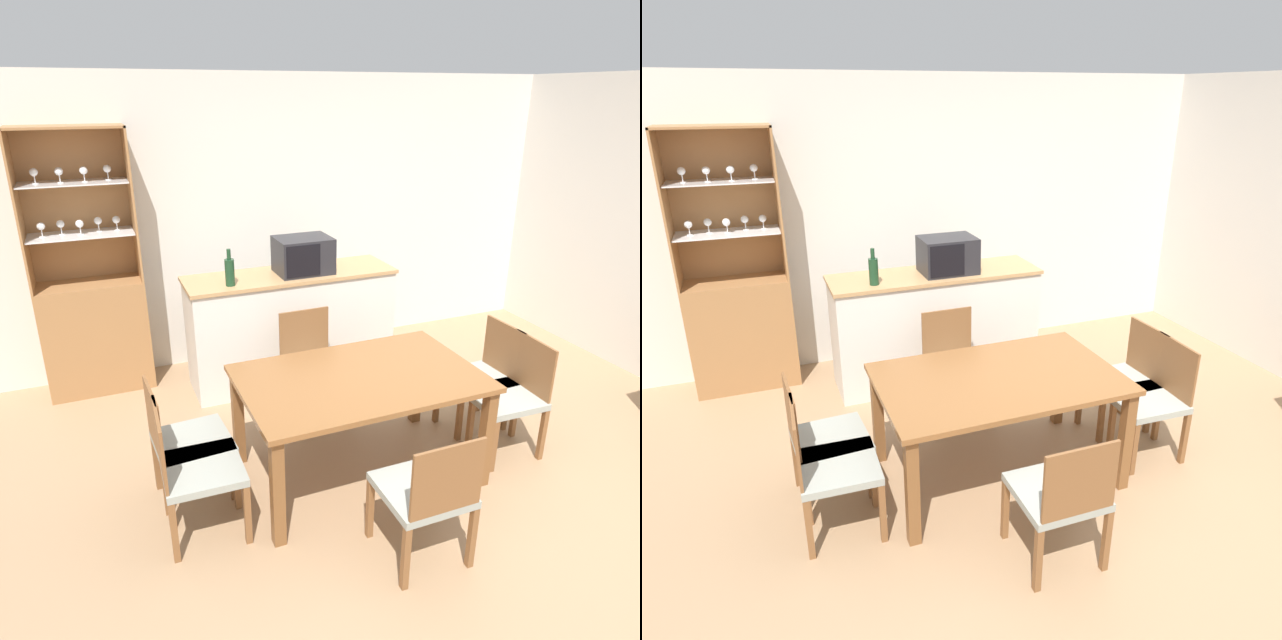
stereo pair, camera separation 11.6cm
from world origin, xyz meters
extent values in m
plane|color=#A37F5B|center=(0.00, 0.00, 0.00)|extent=(18.00, 18.00, 0.00)
cube|color=silver|center=(0.00, 2.63, 1.27)|extent=(6.80, 0.06, 2.55)
cube|color=silver|center=(-0.33, 1.95, 0.47)|extent=(1.75, 0.51, 0.94)
cube|color=tan|center=(-0.33, 1.95, 0.96)|extent=(1.78, 0.54, 0.03)
cube|color=#A37042|center=(-1.91, 2.40, 0.47)|extent=(0.83, 0.40, 0.94)
cube|color=#A37042|center=(-1.91, 2.59, 1.55)|extent=(0.83, 0.02, 1.21)
cube|color=#A37042|center=(-2.31, 2.40, 1.55)|extent=(0.02, 0.40, 1.21)
cube|color=#A37042|center=(-1.50, 2.40, 1.55)|extent=(0.02, 0.40, 1.21)
cube|color=#A37042|center=(-1.91, 2.40, 2.15)|extent=(0.83, 0.40, 0.02)
cube|color=white|center=(-1.91, 2.40, 1.34)|extent=(0.79, 0.35, 0.01)
cube|color=white|center=(-1.91, 2.40, 1.74)|extent=(0.79, 0.35, 0.01)
cylinder|color=white|center=(-2.18, 2.40, 1.35)|extent=(0.04, 0.04, 0.01)
cylinder|color=white|center=(-2.18, 2.40, 1.38)|extent=(0.01, 0.01, 0.06)
sphere|color=white|center=(-2.18, 2.40, 1.43)|extent=(0.06, 0.06, 0.06)
cylinder|color=white|center=(-2.16, 2.41, 1.75)|extent=(0.04, 0.04, 0.01)
cylinder|color=white|center=(-2.16, 2.41, 1.78)|extent=(0.01, 0.01, 0.06)
sphere|color=white|center=(-2.16, 2.41, 1.83)|extent=(0.06, 0.06, 0.06)
cylinder|color=white|center=(-2.04, 2.43, 1.35)|extent=(0.04, 0.04, 0.01)
cylinder|color=white|center=(-2.04, 2.43, 1.38)|extent=(0.01, 0.01, 0.06)
sphere|color=white|center=(-2.04, 2.43, 1.43)|extent=(0.06, 0.06, 0.06)
cylinder|color=white|center=(-1.99, 2.39, 1.75)|extent=(0.04, 0.04, 0.01)
cylinder|color=white|center=(-1.99, 2.39, 1.78)|extent=(0.01, 0.01, 0.06)
sphere|color=white|center=(-1.99, 2.39, 1.83)|extent=(0.06, 0.06, 0.06)
cylinder|color=white|center=(-1.91, 2.38, 1.35)|extent=(0.04, 0.04, 0.01)
cylinder|color=white|center=(-1.91, 2.38, 1.38)|extent=(0.01, 0.01, 0.06)
sphere|color=white|center=(-1.91, 2.38, 1.43)|extent=(0.06, 0.06, 0.06)
cylinder|color=white|center=(-1.82, 2.37, 1.75)|extent=(0.04, 0.04, 0.01)
cylinder|color=white|center=(-1.82, 2.37, 1.78)|extent=(0.01, 0.01, 0.06)
sphere|color=white|center=(-1.82, 2.37, 1.83)|extent=(0.06, 0.06, 0.06)
cylinder|color=white|center=(-1.77, 2.44, 1.35)|extent=(0.04, 0.04, 0.01)
cylinder|color=white|center=(-1.77, 2.44, 1.38)|extent=(0.01, 0.01, 0.06)
sphere|color=white|center=(-1.77, 2.44, 1.43)|extent=(0.06, 0.06, 0.06)
cylinder|color=white|center=(-1.65, 2.42, 1.75)|extent=(0.04, 0.04, 0.01)
cylinder|color=white|center=(-1.65, 2.42, 1.78)|extent=(0.01, 0.01, 0.06)
sphere|color=white|center=(-1.65, 2.42, 1.83)|extent=(0.06, 0.06, 0.06)
cylinder|color=white|center=(-1.63, 2.43, 1.35)|extent=(0.04, 0.04, 0.01)
cylinder|color=white|center=(-1.63, 2.43, 1.38)|extent=(0.01, 0.01, 0.06)
sphere|color=white|center=(-1.63, 2.43, 1.43)|extent=(0.06, 0.06, 0.06)
cube|color=brown|center=(-0.40, 0.47, 0.71)|extent=(1.51, 0.96, 0.03)
cube|color=brown|center=(-1.09, 0.05, 0.35)|extent=(0.07, 0.07, 0.69)
cube|color=brown|center=(0.30, 0.05, 0.35)|extent=(0.07, 0.07, 0.69)
cube|color=brown|center=(-1.09, 0.89, 0.35)|extent=(0.07, 0.07, 0.69)
cube|color=brown|center=(0.30, 0.89, 0.35)|extent=(0.07, 0.07, 0.69)
cube|color=#999E93|center=(-1.45, 0.61, 0.41)|extent=(0.47, 0.47, 0.05)
cube|color=brown|center=(-1.66, 0.60, 0.63)|extent=(0.04, 0.41, 0.39)
cube|color=brown|center=(-1.26, 0.83, 0.20)|extent=(0.04, 0.04, 0.39)
cube|color=brown|center=(-1.23, 0.42, 0.20)|extent=(0.04, 0.04, 0.39)
cube|color=brown|center=(-1.66, 0.80, 0.20)|extent=(0.04, 0.04, 0.39)
cube|color=brown|center=(-1.63, 0.40, 0.20)|extent=(0.04, 0.04, 0.39)
cube|color=#999E93|center=(-0.40, -0.30, 0.41)|extent=(0.44, 0.44, 0.05)
cube|color=brown|center=(-0.40, -0.51, 0.63)|extent=(0.41, 0.02, 0.39)
cube|color=brown|center=(-0.60, -0.10, 0.20)|extent=(0.04, 0.04, 0.39)
cube|color=brown|center=(-0.20, -0.10, 0.20)|extent=(0.04, 0.04, 0.39)
cube|color=brown|center=(-0.60, -0.50, 0.20)|extent=(0.04, 0.04, 0.39)
cube|color=brown|center=(-0.20, -0.50, 0.20)|extent=(0.04, 0.04, 0.39)
cube|color=#999E93|center=(0.65, 0.61, 0.41)|extent=(0.46, 0.46, 0.05)
cube|color=brown|center=(0.86, 0.62, 0.63)|extent=(0.03, 0.41, 0.39)
cube|color=brown|center=(0.45, 0.41, 0.20)|extent=(0.04, 0.04, 0.39)
cube|color=brown|center=(0.44, 0.81, 0.20)|extent=(0.04, 0.04, 0.39)
cube|color=brown|center=(0.85, 0.42, 0.20)|extent=(0.04, 0.04, 0.39)
cube|color=brown|center=(0.84, 0.82, 0.20)|extent=(0.04, 0.04, 0.39)
cube|color=#999E93|center=(-0.40, 1.24, 0.41)|extent=(0.44, 0.44, 0.05)
cube|color=brown|center=(-0.40, 1.45, 0.63)|extent=(0.41, 0.02, 0.39)
cube|color=brown|center=(-0.20, 1.04, 0.20)|extent=(0.04, 0.04, 0.39)
cube|color=brown|center=(-0.60, 1.04, 0.20)|extent=(0.04, 0.04, 0.39)
cube|color=brown|center=(-0.20, 1.44, 0.20)|extent=(0.04, 0.04, 0.39)
cube|color=brown|center=(-0.60, 1.44, 0.20)|extent=(0.04, 0.04, 0.39)
cube|color=#999E93|center=(0.65, 0.33, 0.41)|extent=(0.46, 0.46, 0.05)
cube|color=brown|center=(0.86, 0.32, 0.63)|extent=(0.03, 0.41, 0.39)
cube|color=brown|center=(0.44, 0.13, 0.20)|extent=(0.04, 0.04, 0.39)
cube|color=brown|center=(0.45, 0.53, 0.20)|extent=(0.04, 0.04, 0.39)
cube|color=brown|center=(0.84, 0.12, 0.20)|extent=(0.04, 0.04, 0.39)
cube|color=brown|center=(0.86, 0.52, 0.20)|extent=(0.04, 0.04, 0.39)
cube|color=#999E93|center=(-1.45, 0.33, 0.41)|extent=(0.46, 0.46, 0.05)
cube|color=brown|center=(-1.66, 0.33, 0.63)|extent=(0.03, 0.41, 0.39)
cube|color=brown|center=(-1.24, 0.52, 0.20)|extent=(0.04, 0.04, 0.39)
cube|color=brown|center=(-1.25, 0.12, 0.20)|extent=(0.04, 0.04, 0.39)
cube|color=brown|center=(-1.64, 0.53, 0.20)|extent=(0.04, 0.04, 0.39)
cube|color=brown|center=(-1.65, 0.13, 0.20)|extent=(0.04, 0.04, 0.39)
cube|color=#232328|center=(-0.22, 1.93, 1.12)|extent=(0.46, 0.35, 0.30)
cube|color=black|center=(-0.29, 1.75, 1.12)|extent=(0.29, 0.01, 0.26)
cylinder|color=#193D23|center=(-0.88, 1.81, 1.08)|extent=(0.08, 0.08, 0.21)
cylinder|color=#193D23|center=(-0.88, 1.81, 1.22)|extent=(0.03, 0.03, 0.08)
camera|label=1|loc=(-1.85, -2.39, 2.39)|focal=32.00mm
camera|label=2|loc=(-1.74, -2.43, 2.39)|focal=32.00mm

